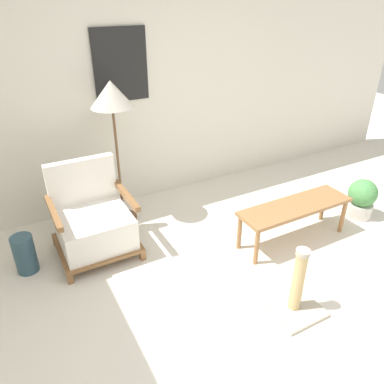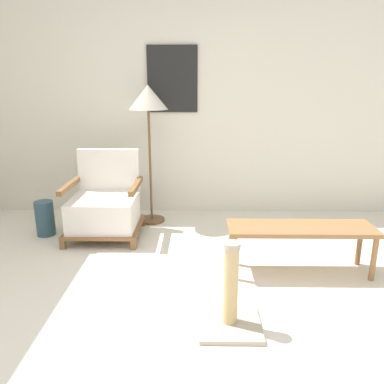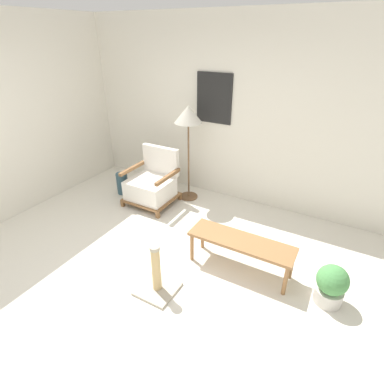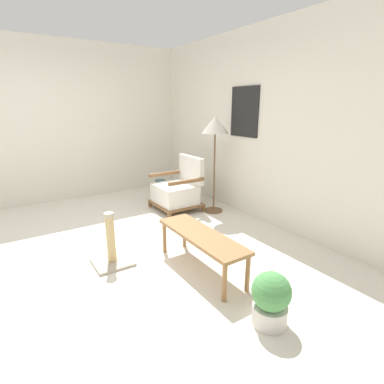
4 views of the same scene
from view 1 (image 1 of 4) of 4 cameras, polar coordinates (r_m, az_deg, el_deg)
name	(u,v)px [view 1 (image 1 of 4)]	position (r m, az deg, el deg)	size (l,w,h in m)	color
ground_plane	(270,345)	(2.92, 11.85, -21.89)	(14.00, 14.00, 0.00)	silver
wall_back	(132,83)	(4.15, -9.19, 16.05)	(8.00, 0.09, 2.70)	silver
armchair	(94,223)	(3.60, -14.77, -4.60)	(0.72, 0.67, 0.85)	brown
floor_lamp	(112,102)	(3.69, -12.10, 13.25)	(0.41, 0.41, 1.49)	brown
coffee_table	(295,209)	(3.75, 15.43, -2.58)	(1.17, 0.35, 0.40)	olive
vase	(25,254)	(3.63, -24.13, -8.63)	(0.19, 0.19, 0.36)	#2D4C5B
potted_plant	(362,198)	(4.46, 24.44, -0.84)	(0.30, 0.30, 0.44)	beige
scratching_post	(296,294)	(3.08, 15.54, -14.71)	(0.39, 0.39, 0.58)	#B2A893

